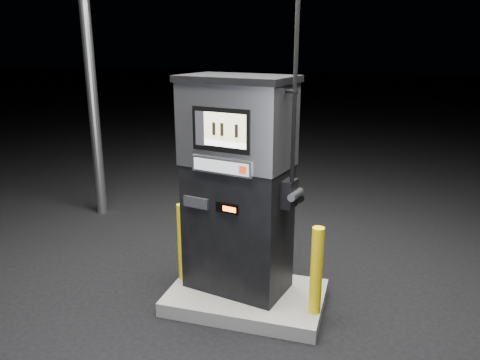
# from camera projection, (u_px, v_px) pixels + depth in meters

# --- Properties ---
(ground) EXTENTS (80.00, 80.00, 0.00)m
(ground) POSITION_uv_depth(u_px,v_px,m) (246.00, 304.00, 4.95)
(ground) COLOR black
(ground) RESTS_ON ground
(pump_island) EXTENTS (1.60, 1.00, 0.15)m
(pump_island) POSITION_uv_depth(u_px,v_px,m) (246.00, 297.00, 4.93)
(pump_island) COLOR #62615D
(pump_island) RESTS_ON ground
(fuel_dispenser) EXTENTS (1.27, 0.87, 4.59)m
(fuel_dispenser) POSITION_uv_depth(u_px,v_px,m) (238.00, 185.00, 4.69)
(fuel_dispenser) COLOR black
(fuel_dispenser) RESTS_ON pump_island
(bollard_left) EXTENTS (0.15, 0.15, 0.86)m
(bollard_left) POSITION_uv_depth(u_px,v_px,m) (183.00, 242.00, 5.07)
(bollard_left) COLOR yellow
(bollard_left) RESTS_ON pump_island
(bollard_right) EXTENTS (0.15, 0.15, 0.88)m
(bollard_right) POSITION_uv_depth(u_px,v_px,m) (316.00, 271.00, 4.41)
(bollard_right) COLOR yellow
(bollard_right) RESTS_ON pump_island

